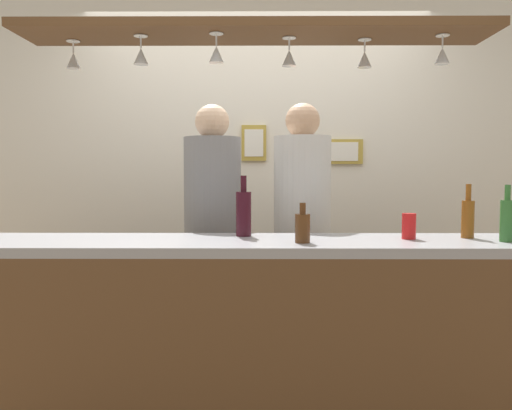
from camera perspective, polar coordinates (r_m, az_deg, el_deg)
back_wall at (r=3.87m, az=0.11°, el=3.07°), size 4.40×0.06×2.60m
bar_counter at (r=2.36m, az=-0.11°, el=-12.34°), size 2.70×0.55×1.02m
overhead_glass_rack at (r=2.56m, az=-0.07°, el=18.42°), size 2.20×0.36×0.04m
hanging_wineglass_far_left at (r=2.75m, az=-19.35°, el=14.77°), size 0.07×0.07×0.13m
hanging_wineglass_left at (r=2.57m, az=-12.48°, el=15.71°), size 0.07×0.07×0.13m
hanging_wineglass_center_left at (r=2.48m, az=-4.36°, el=16.23°), size 0.07×0.07×0.13m
hanging_wineglass_center at (r=2.55m, az=3.65°, el=15.87°), size 0.07×0.07×0.13m
hanging_wineglass_center_right at (r=2.63m, az=11.80°, el=15.43°), size 0.07×0.07×0.13m
hanging_wineglass_right at (r=2.65m, az=19.72°, el=15.22°), size 0.07×0.07×0.13m
person_left_grey_shirt at (r=3.13m, az=-4.76°, el=-1.63°), size 0.34×0.34×1.74m
person_middle_white_patterned_shirt at (r=3.13m, az=5.07°, el=-1.56°), size 0.34×0.34×1.74m
bottle_wine_dark_red at (r=2.58m, az=-1.37°, el=-0.81°), size 0.08×0.08×0.30m
bottle_beer_amber_tall at (r=2.70m, az=22.18°, el=-1.25°), size 0.06×0.06×0.26m
bottle_beer_green_import at (r=2.63m, az=25.77°, el=-1.40°), size 0.06×0.06×0.26m
bottle_beer_brown_stubby at (r=2.34m, az=5.12°, el=-2.43°), size 0.07×0.07×0.18m
drink_can at (r=2.57m, az=16.40°, el=-2.24°), size 0.07×0.07×0.12m
picture_frame_crest at (r=3.83m, az=-0.23°, el=6.81°), size 0.18×0.02×0.26m
picture_frame_lower_pair at (r=3.88m, az=9.43°, el=5.79°), size 0.30×0.02×0.18m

